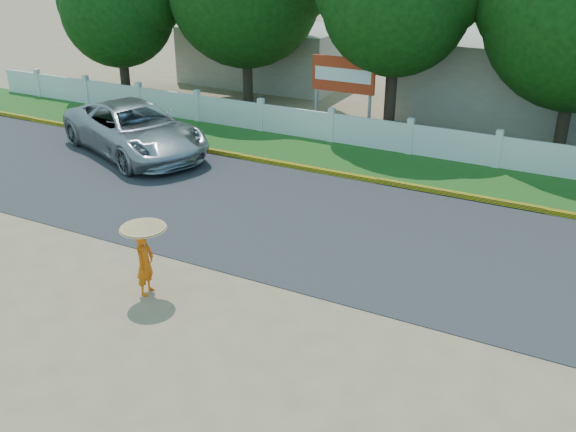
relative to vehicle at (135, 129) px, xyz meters
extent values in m
plane|color=#9E8460|center=(8.58, -6.84, -0.88)|extent=(120.00, 120.00, 0.00)
cube|color=#38383A|center=(8.58, -2.34, -0.87)|extent=(60.00, 7.00, 0.02)
cube|color=#2D601E|center=(8.58, 2.91, -0.87)|extent=(60.00, 3.50, 0.03)
cube|color=yellow|center=(8.58, 1.21, -0.80)|extent=(40.00, 0.18, 0.16)
cube|color=silver|center=(8.58, 4.36, -0.33)|extent=(40.00, 0.10, 1.10)
cube|color=#B7AD99|center=(11.58, 11.16, 0.72)|extent=(10.00, 6.00, 3.20)
cube|color=#B7AD99|center=(-1.42, 12.16, 0.52)|extent=(8.00, 5.00, 2.80)
imported|color=#A0A4A8|center=(0.00, 0.00, 0.00)|extent=(6.98, 5.11, 1.76)
imported|color=#E45F0C|center=(6.41, -7.35, -0.15)|extent=(0.43, 0.58, 1.46)
cylinder|color=#949499|center=(6.46, -7.35, 0.41)|extent=(0.02, 0.02, 0.95)
cone|color=tan|center=(6.46, -7.35, 0.82)|extent=(1.00, 1.00, 0.24)
cylinder|color=gray|center=(4.42, 5.46, 0.12)|extent=(0.12, 0.12, 2.00)
cylinder|color=gray|center=(6.62, 5.46, 0.12)|extent=(0.12, 0.12, 2.00)
cube|color=#B22D13|center=(5.52, 5.46, 1.42)|extent=(2.50, 0.12, 1.30)
cube|color=silver|center=(5.52, 5.40, 1.42)|extent=(2.25, 0.02, 0.49)
cylinder|color=#473828|center=(-0.23, 8.08, 0.65)|extent=(0.44, 0.44, 3.07)
cylinder|color=#473828|center=(13.20, 7.53, 0.56)|extent=(0.44, 0.44, 2.89)
cylinder|color=#473828|center=(-5.87, 6.32, 0.37)|extent=(0.44, 0.44, 2.51)
sphere|color=#144A11|center=(-5.87, 6.32, 3.01)|extent=(5.03, 5.03, 5.03)
cylinder|color=#473828|center=(7.03, 6.57, 0.83)|extent=(0.44, 0.44, 3.43)
sphere|color=#144A11|center=(7.03, 6.57, 4.05)|extent=(5.48, 5.48, 5.48)
camera|label=1|loc=(14.78, -16.69, 6.50)|focal=40.00mm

